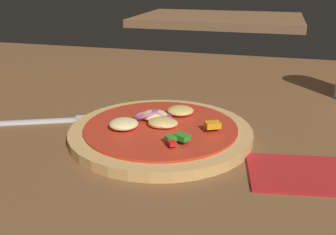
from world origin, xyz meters
TOP-DOWN VIEW (x-y plane):
  - dining_table at (0.00, 0.00)m, footprint 1.44×1.04m
  - pizza at (0.00, -0.02)m, footprint 0.23×0.23m
  - fork at (-0.16, -0.02)m, footprint 0.16×0.08m
  - napkin at (0.19, -0.08)m, footprint 0.16×0.10m
  - background_table at (-0.14, 1.42)m, footprint 0.76×0.54m

SIDE VIEW (x-z plane):
  - dining_table at x=0.00m, z-range 0.00..0.03m
  - background_table at x=-0.14m, z-range 0.00..0.03m
  - napkin at x=0.19m, z-range 0.03..0.04m
  - fork at x=-0.16m, z-range 0.03..0.04m
  - pizza at x=0.00m, z-range 0.03..0.06m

